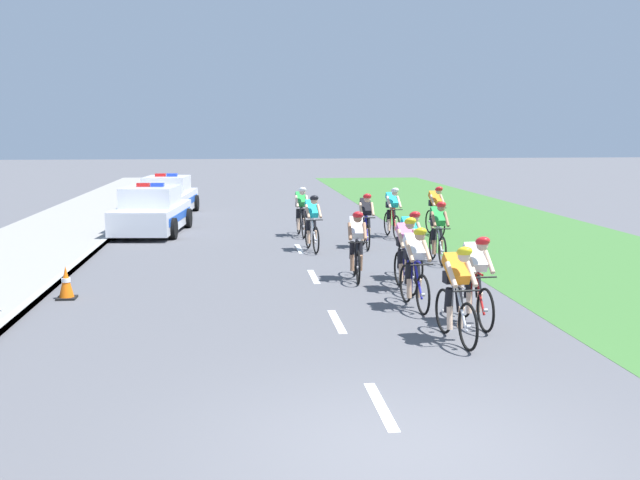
# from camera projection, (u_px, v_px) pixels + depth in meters

# --- Properties ---
(ground_plane) EXTENTS (160.00, 160.00, 0.00)m
(ground_plane) POSITION_uv_depth(u_px,v_px,m) (403.00, 448.00, 7.72)
(ground_plane) COLOR #56565B
(sidewalk_slab) EXTENTS (3.81, 60.00, 0.12)m
(sidewalk_slab) POSITION_uv_depth(u_px,v_px,m) (31.00, 247.00, 20.71)
(sidewalk_slab) COLOR gray
(sidewalk_slab) RESTS_ON ground
(kerb_edge) EXTENTS (0.16, 60.00, 0.13)m
(kerb_edge) POSITION_uv_depth(u_px,v_px,m) (99.00, 245.00, 20.90)
(kerb_edge) COLOR #9E9E99
(kerb_edge) RESTS_ON ground
(grass_verge) EXTENTS (7.00, 60.00, 0.01)m
(grass_verge) POSITION_uv_depth(u_px,v_px,m) (536.00, 241.00, 22.25)
(grass_verge) COLOR #3D7033
(grass_verge) RESTS_ON ground
(lane_markings_centre) EXTENTS (0.14, 17.60, 0.01)m
(lane_markings_centre) POSITION_uv_depth(u_px,v_px,m) (337.00, 321.00, 12.83)
(lane_markings_centre) COLOR white
(lane_markings_centre) RESTS_ON ground
(cyclist_lead) EXTENTS (0.44, 1.72, 1.56)m
(cyclist_lead) POSITION_uv_depth(u_px,v_px,m) (457.00, 292.00, 11.48)
(cyclist_lead) COLOR black
(cyclist_lead) RESTS_ON ground
(cyclist_second) EXTENTS (0.43, 1.72, 1.56)m
(cyclist_second) POSITION_uv_depth(u_px,v_px,m) (476.00, 279.00, 12.50)
(cyclist_second) COLOR black
(cyclist_second) RESTS_ON ground
(cyclist_third) EXTENTS (0.44, 1.72, 1.56)m
(cyclist_third) POSITION_uv_depth(u_px,v_px,m) (415.00, 266.00, 13.64)
(cyclist_third) COLOR black
(cyclist_third) RESTS_ON ground
(cyclist_fourth) EXTENTS (0.43, 1.72, 1.56)m
(cyclist_fourth) POSITION_uv_depth(u_px,v_px,m) (406.00, 252.00, 15.20)
(cyclist_fourth) COLOR black
(cyclist_fourth) RESTS_ON ground
(cyclist_fifth) EXTENTS (0.45, 1.72, 1.56)m
(cyclist_fifth) POSITION_uv_depth(u_px,v_px,m) (410.00, 244.00, 16.31)
(cyclist_fifth) COLOR black
(cyclist_fifth) RESTS_ON ground
(cyclist_sixth) EXTENTS (0.44, 1.72, 1.56)m
(cyclist_sixth) POSITION_uv_depth(u_px,v_px,m) (357.00, 244.00, 16.28)
(cyclist_sixth) COLOR black
(cyclist_sixth) RESTS_ON ground
(cyclist_seventh) EXTENTS (0.42, 1.72, 1.56)m
(cyclist_seventh) POSITION_uv_depth(u_px,v_px,m) (438.00, 231.00, 18.47)
(cyclist_seventh) COLOR black
(cyclist_seventh) RESTS_ON ground
(cyclist_eighth) EXTENTS (0.45, 1.72, 1.56)m
(cyclist_eighth) POSITION_uv_depth(u_px,v_px,m) (312.00, 222.00, 20.26)
(cyclist_eighth) COLOR black
(cyclist_eighth) RESTS_ON ground
(cyclist_ninth) EXTENTS (0.42, 1.72, 1.56)m
(cyclist_ninth) POSITION_uv_depth(u_px,v_px,m) (366.00, 220.00, 20.78)
(cyclist_ninth) COLOR black
(cyclist_ninth) RESTS_ON ground
(cyclist_tenth) EXTENTS (0.44, 1.72, 1.56)m
(cyclist_tenth) POSITION_uv_depth(u_px,v_px,m) (392.00, 212.00, 22.83)
(cyclist_tenth) COLOR black
(cyclist_tenth) RESTS_ON ground
(cyclist_eleventh) EXTENTS (0.44, 1.72, 1.56)m
(cyclist_eleventh) POSITION_uv_depth(u_px,v_px,m) (301.00, 211.00, 23.07)
(cyclist_eleventh) COLOR black
(cyclist_eleventh) RESTS_ON ground
(cyclist_twelfth) EXTENTS (0.44, 1.72, 1.56)m
(cyclist_twelfth) POSITION_uv_depth(u_px,v_px,m) (435.00, 210.00, 23.34)
(cyclist_twelfth) COLOR black
(cyclist_twelfth) RESTS_ON ground
(police_car_nearest) EXTENTS (2.32, 4.55, 1.59)m
(police_car_nearest) POSITION_uv_depth(u_px,v_px,m) (152.00, 212.00, 23.75)
(police_car_nearest) COLOR silver
(police_car_nearest) RESTS_ON ground
(police_car_second) EXTENTS (2.26, 4.52, 1.59)m
(police_car_second) POSITION_uv_depth(u_px,v_px,m) (167.00, 197.00, 28.99)
(police_car_second) COLOR white
(police_car_second) RESTS_ON ground
(traffic_cone_near) EXTENTS (0.36, 0.36, 0.64)m
(traffic_cone_near) POSITION_uv_depth(u_px,v_px,m) (66.00, 283.00, 14.51)
(traffic_cone_near) COLOR black
(traffic_cone_near) RESTS_ON ground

